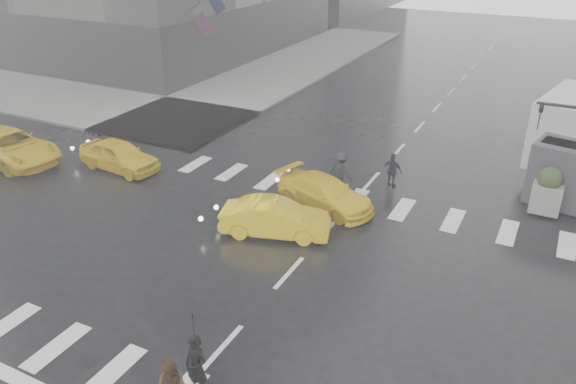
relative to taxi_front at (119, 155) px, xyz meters
The scene contains 12 objects.
ground 11.46m from the taxi_front, 20.33° to the right, with size 120.00×120.00×0.00m, color black.
sidewalk_nw 16.13m from the taxi_front, 122.96° to the left, with size 35.00×35.00×0.15m, color slate.
road_markings 11.46m from the taxi_front, 20.33° to the right, with size 18.00×48.00×0.01m, color silver, non-canonical shape.
planter_west 18.23m from the taxi_front, 13.40° to the left, with size 1.10×1.10×1.80m.
pedestrian_black 14.69m from the taxi_front, 40.77° to the right, with size 1.02×1.04×2.43m.
pedestrian_far_a 12.31m from the taxi_front, 18.11° to the left, with size 0.90×0.55×1.54m, color black.
pedestrian_far_b 10.17m from the taxi_front, 14.78° to the left, with size 1.10×0.61×1.71m, color black.
taxi_front is the anchor object (origin of this frame).
taxi_mid 9.36m from the taxi_front, 12.18° to the right, with size 1.38×3.97×1.31m, color yellow.
taxi_rear 9.93m from the taxi_front, ahead, with size 1.72×3.74×1.23m, color yellow.
taxi_far 5.43m from the taxi_front, 162.21° to the right, with size 2.50×4.80×1.51m, color yellow.
box_truck 19.88m from the taxi_front, 23.25° to the left, with size 2.57×6.85×3.64m.
Camera 1 is at (6.92, -13.64, 10.41)m, focal length 35.00 mm.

